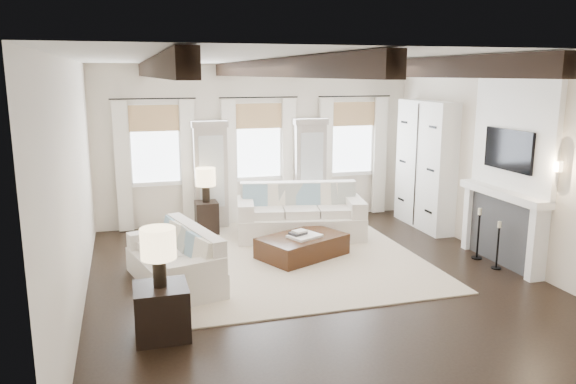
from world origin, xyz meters
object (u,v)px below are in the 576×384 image
object	(u,v)px
sofa_left	(178,261)
sofa_back	(300,215)
side_table_back	(207,218)
side_table_front	(162,311)
ottoman	(302,247)

from	to	relation	value
sofa_left	sofa_back	bearing A→B (deg)	36.58
sofa_back	side_table_back	world-z (taller)	sofa_back
side_table_front	sofa_back	bearing A→B (deg)	51.19
sofa_left	side_table_front	distance (m)	1.69
ottoman	side_table_front	bearing A→B (deg)	-161.85
sofa_left	side_table_back	bearing A→B (deg)	72.54
ottoman	side_table_front	size ratio (longest dim) A/B	2.27
sofa_left	side_table_front	xyz separation A→B (m)	(-0.35, -1.65, -0.03)
side_table_back	sofa_back	bearing A→B (deg)	-22.29
sofa_left	side_table_back	xyz separation A→B (m)	(0.78, 2.48, -0.02)
sofa_left	side_table_back	distance (m)	2.60
sofa_back	sofa_left	xyz separation A→B (m)	(-2.43, -1.81, -0.07)
sofa_back	ottoman	distance (m)	1.24
sofa_back	sofa_left	distance (m)	3.03
sofa_back	side_table_back	bearing A→B (deg)	157.71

